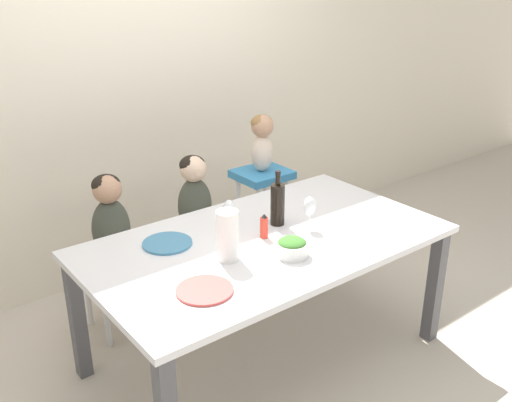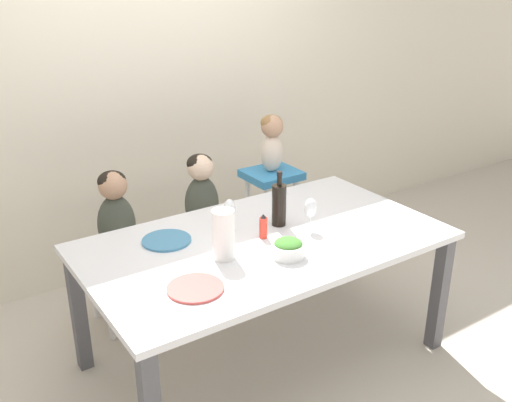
{
  "view_description": "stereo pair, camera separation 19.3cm",
  "coord_description": "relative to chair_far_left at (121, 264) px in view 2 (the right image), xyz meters",
  "views": [
    {
      "loc": [
        -1.64,
        -2.04,
        2.0
      ],
      "look_at": [
        0.0,
        0.08,
        0.9
      ],
      "focal_mm": 40.0,
      "sensor_mm": 36.0,
      "label": 1
    },
    {
      "loc": [
        -1.48,
        -2.15,
        2.0
      ],
      "look_at": [
        0.0,
        0.08,
        0.9
      ],
      "focal_mm": 40.0,
      "sensor_mm": 36.0,
      "label": 2
    }
  ],
  "objects": [
    {
      "name": "wine_bottle",
      "position": [
        0.67,
        -0.65,
        0.45
      ],
      "size": [
        0.08,
        0.08,
        0.3
      ],
      "color": "black",
      "rests_on": "dining_table"
    },
    {
      "name": "ground_plane",
      "position": [
        0.51,
        -0.74,
        -0.39
      ],
      "size": [
        14.0,
        14.0,
        0.0
      ],
      "primitive_type": "plane",
      "color": "#BCB2A3"
    },
    {
      "name": "condiment_bottle_hot_sauce",
      "position": [
        0.51,
        -0.73,
        0.39
      ],
      "size": [
        0.04,
        0.04,
        0.13
      ],
      "color": "red",
      "rests_on": "dining_table"
    },
    {
      "name": "salad_bowl_large",
      "position": [
        0.49,
        -0.97,
        0.38
      ],
      "size": [
        0.16,
        0.16,
        0.09
      ],
      "color": "white",
      "rests_on": "dining_table"
    },
    {
      "name": "chair_far_left",
      "position": [
        0.0,
        0.0,
        0.0
      ],
      "size": [
        0.4,
        0.36,
        0.47
      ],
      "color": "silver",
      "rests_on": "ground_plane"
    },
    {
      "name": "dinner_plate_back_left",
      "position": [
        0.08,
        -0.5,
        0.34
      ],
      "size": [
        0.25,
        0.25,
        0.01
      ],
      "color": "teal",
      "rests_on": "dining_table"
    },
    {
      "name": "chair_right_highchair",
      "position": [
        1.08,
        -0.0,
        0.19
      ],
      "size": [
        0.34,
        0.31,
        0.76
      ],
      "color": "silver",
      "rests_on": "ground_plane"
    },
    {
      "name": "paper_towel_roll",
      "position": [
        0.23,
        -0.81,
        0.46
      ],
      "size": [
        0.11,
        0.11,
        0.25
      ],
      "color": "white",
      "rests_on": "dining_table"
    },
    {
      "name": "wine_glass_far",
      "position": [
        0.41,
        -0.57,
        0.45
      ],
      "size": [
        0.06,
        0.06,
        0.18
      ],
      "color": "white",
      "rests_on": "dining_table"
    },
    {
      "name": "dinner_plate_front_left",
      "position": [
        -0.02,
        -0.99,
        0.34
      ],
      "size": [
        0.25,
        0.25,
        0.01
      ],
      "color": "#D14C47",
      "rests_on": "dining_table"
    },
    {
      "name": "wall_back",
      "position": [
        0.51,
        0.63,
        0.96
      ],
      "size": [
        10.0,
        0.06,
        2.7
      ],
      "color": "beige",
      "rests_on": "ground_plane"
    },
    {
      "name": "wine_glass_near",
      "position": [
        0.77,
        -0.79,
        0.45
      ],
      "size": [
        0.06,
        0.06,
        0.18
      ],
      "color": "white",
      "rests_on": "dining_table"
    },
    {
      "name": "person_child_left",
      "position": [
        0.0,
        0.0,
        0.34
      ],
      "size": [
        0.22,
        0.18,
        0.5
      ],
      "color": "#3D4238",
      "rests_on": "chair_far_left"
    },
    {
      "name": "dining_table",
      "position": [
        0.51,
        -0.74,
        0.25
      ],
      "size": [
        1.83,
        1.04,
        0.72
      ],
      "color": "silver",
      "rests_on": "ground_plane"
    },
    {
      "name": "person_baby_right",
      "position": [
        1.08,
        0.0,
        0.59
      ],
      "size": [
        0.15,
        0.15,
        0.38
      ],
      "color": "beige",
      "rests_on": "chair_right_highchair"
    },
    {
      "name": "person_child_center",
      "position": [
        0.55,
        0.0,
        0.34
      ],
      "size": [
        0.22,
        0.18,
        0.5
      ],
      "color": "#3D4238",
      "rests_on": "chair_far_center"
    },
    {
      "name": "chair_far_center",
      "position": [
        0.55,
        0.0,
        0.0
      ],
      "size": [
        0.4,
        0.36,
        0.47
      ],
      "color": "silver",
      "rests_on": "ground_plane"
    }
  ]
}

